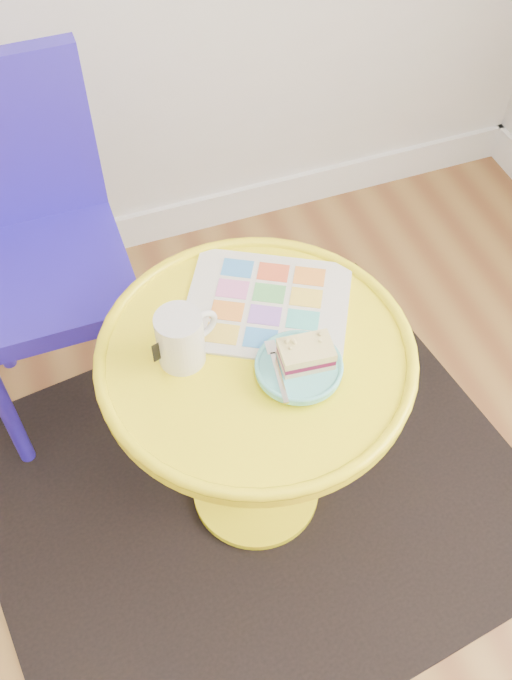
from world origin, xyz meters
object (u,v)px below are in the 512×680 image
object	(u,v)px
newspaper	(267,305)
plate	(299,367)
mug	(181,337)
chair	(28,237)
side_table	(256,400)

from	to	relation	value
newspaper	plate	bearing A→B (deg)	-61.79
newspaper	mug	size ratio (longest dim) A/B	2.58
plate	mug	bearing A→B (deg)	150.38
mug	chair	bearing A→B (deg)	98.11
mug	plate	world-z (taller)	mug
chair	newspaper	size ratio (longest dim) A/B	2.83
newspaper	side_table	bearing A→B (deg)	-91.71
mug	plate	xyz separation A→B (m)	(0.19, -0.11, -0.05)
chair	newspaper	world-z (taller)	chair
side_table	plate	bearing A→B (deg)	-50.55
chair	side_table	bearing A→B (deg)	-55.80
side_table	mug	bearing A→B (deg)	164.21
side_table	plate	distance (m)	0.20
chair	plate	bearing A→B (deg)	-55.12
chair	mug	bearing A→B (deg)	-65.26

